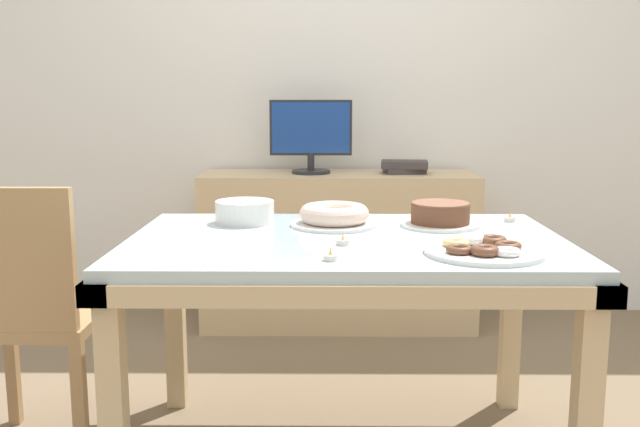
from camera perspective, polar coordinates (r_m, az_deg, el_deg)
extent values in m
cube|color=white|center=(3.99, 1.46, 10.71)|extent=(8.00, 0.10, 2.60)
cube|color=silver|center=(2.30, 2.09, -2.34)|extent=(1.40, 0.91, 0.04)
cube|color=#D1B284|center=(1.90, 2.44, -6.43)|extent=(1.43, 0.08, 0.06)
cube|color=#D1B284|center=(2.73, 1.85, -1.47)|extent=(1.43, 0.08, 0.06)
cube|color=#D1B284|center=(2.39, -14.33, -3.36)|extent=(0.08, 0.94, 0.06)
cube|color=#D1B284|center=(2.43, 18.26, -3.36)|extent=(0.08, 0.94, 0.06)
cube|color=#D1B284|center=(2.12, -16.20, -14.95)|extent=(0.07, 0.07, 0.70)
cube|color=#D1B284|center=(2.16, 20.52, -14.73)|extent=(0.07, 0.07, 0.70)
cube|color=#D1B284|center=(2.86, -11.51, -8.30)|extent=(0.07, 0.07, 0.70)
cube|color=#D1B284|center=(2.89, 15.01, -8.26)|extent=(0.07, 0.07, 0.70)
cube|color=tan|center=(2.61, -21.56, -7.78)|extent=(0.42, 0.42, 0.04)
cube|color=tan|center=(2.38, -23.60, -3.45)|extent=(0.40, 0.04, 0.45)
cube|color=tan|center=(2.80, -16.10, -11.62)|extent=(0.04, 0.04, 0.45)
cube|color=tan|center=(2.93, -23.39, -11.10)|extent=(0.04, 0.04, 0.45)
cube|color=tan|center=(2.46, -18.63, -14.73)|extent=(0.04, 0.04, 0.45)
cube|color=#D1B284|center=(3.77, 1.48, -2.90)|extent=(1.42, 0.44, 0.81)
cylinder|color=#262628|center=(3.71, -0.73, 3.36)|extent=(0.20, 0.20, 0.02)
cylinder|color=#262628|center=(3.70, -0.73, 4.17)|extent=(0.04, 0.04, 0.09)
cube|color=#262628|center=(3.69, -0.74, 6.88)|extent=(0.42, 0.02, 0.28)
cube|color=navy|center=(3.68, -0.74, 6.87)|extent=(0.40, 0.00, 0.26)
cube|color=#3F3838|center=(3.73, 6.76, 3.42)|extent=(0.22, 0.17, 0.03)
cube|color=#3F3838|center=(3.72, 6.77, 3.93)|extent=(0.25, 0.18, 0.04)
cylinder|color=white|center=(2.52, 9.57, -0.89)|extent=(0.27, 0.27, 0.01)
cylinder|color=brown|center=(2.51, 9.59, 0.00)|extent=(0.20, 0.20, 0.07)
cylinder|color=brown|center=(2.51, 9.62, 0.82)|extent=(0.20, 0.20, 0.01)
cylinder|color=white|center=(2.49, 1.14, -0.87)|extent=(0.31, 0.31, 0.01)
torus|color=beige|center=(2.49, 1.14, 0.00)|extent=(0.24, 0.24, 0.06)
cylinder|color=white|center=(2.11, 13.00, -3.01)|extent=(0.34, 0.34, 0.01)
torus|color=brown|center=(2.12, 14.83, -2.50)|extent=(0.08, 0.08, 0.02)
torus|color=brown|center=(2.18, 13.65, -2.08)|extent=(0.08, 0.08, 0.02)
torus|color=white|center=(2.18, 11.99, -2.01)|extent=(0.08, 0.08, 0.03)
torus|color=#EAD184|center=(2.13, 10.80, -2.30)|extent=(0.08, 0.08, 0.02)
torus|color=brown|center=(2.04, 11.10, -2.83)|extent=(0.08, 0.08, 0.02)
torus|color=brown|center=(2.03, 13.05, -2.90)|extent=(0.08, 0.08, 0.03)
torus|color=white|center=(2.04, 14.71, -2.98)|extent=(0.08, 0.08, 0.02)
cylinder|color=white|center=(2.57, -6.02, -0.63)|extent=(0.21, 0.21, 0.01)
cylinder|color=white|center=(2.57, -6.02, -0.41)|extent=(0.21, 0.21, 0.01)
cylinder|color=white|center=(2.56, -6.03, -0.19)|extent=(0.21, 0.21, 0.01)
cylinder|color=white|center=(2.56, -6.03, 0.03)|extent=(0.21, 0.21, 0.01)
cylinder|color=white|center=(2.56, -6.04, 0.25)|extent=(0.21, 0.21, 0.01)
cylinder|color=white|center=(2.56, -6.04, 0.47)|extent=(0.21, 0.21, 0.01)
cylinder|color=white|center=(2.56, -6.04, 0.69)|extent=(0.21, 0.21, 0.01)
cylinder|color=white|center=(2.56, -6.05, 0.91)|extent=(0.21, 0.21, 0.01)
cylinder|color=silver|center=(1.98, 0.84, -3.55)|extent=(0.04, 0.04, 0.02)
cylinder|color=white|center=(1.98, 0.84, -3.38)|extent=(0.03, 0.03, 0.00)
cone|color=#F9B74C|center=(1.97, 0.84, -3.01)|extent=(0.01, 0.01, 0.02)
cylinder|color=silver|center=(2.18, 1.84, -2.33)|extent=(0.04, 0.04, 0.02)
cylinder|color=white|center=(2.18, 1.84, -2.17)|extent=(0.03, 0.03, 0.00)
cone|color=#F9B74C|center=(2.18, 1.84, -1.84)|extent=(0.01, 0.01, 0.02)
cylinder|color=silver|center=(2.67, 14.95, -0.46)|extent=(0.04, 0.04, 0.02)
cylinder|color=white|center=(2.67, 14.95, -0.33)|extent=(0.03, 0.03, 0.00)
cone|color=#F9B74C|center=(2.66, 14.96, -0.06)|extent=(0.01, 0.01, 0.02)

